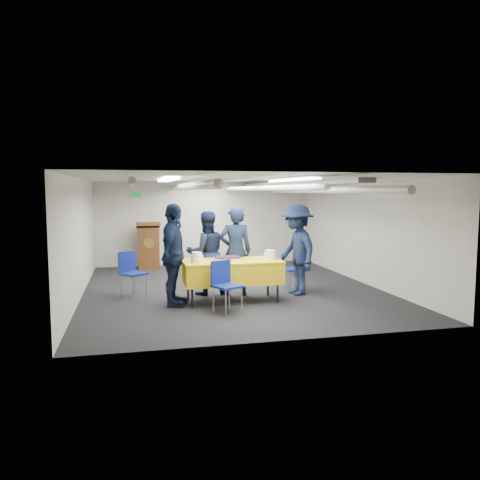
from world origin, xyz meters
The scene contains 14 objects.
ground centered at (0.00, 0.00, 0.00)m, with size 7.00×7.00×0.00m, color black.
room_shell centered at (0.09, 0.41, 1.81)m, with size 6.00×7.00×2.30m.
serving_table centered at (-0.22, -1.08, 0.56)m, with size 1.81×0.86×0.77m.
sheet_cake centered at (-0.31, -1.09, 0.81)m, with size 0.47×0.36×0.08m.
plate_stack_left centered at (-0.88, -1.13, 0.85)m, with size 0.23×0.23×0.18m.
plate_stack_right centered at (0.49, -1.13, 0.85)m, with size 0.23×0.23×0.18m.
podium centered at (-1.60, 3.05, 0.61)m, with size 0.62×0.53×1.25m.
chair_near centered at (-0.50, -1.77, 0.53)m, with size 0.56×0.56×0.87m.
chair_right centered at (1.31, -0.45, 0.53)m, with size 0.43×0.43×0.87m.
chair_left centered at (-2.06, -0.19, 0.53)m, with size 0.59×0.59×0.87m.
sailor_a centered at (-0.05, -0.59, 0.87)m, with size 0.64×0.42×1.74m, color black.
sailor_b centered at (-0.60, -0.37, 0.83)m, with size 0.80×0.63×1.65m, color black.
sailor_c centered at (-1.31, -1.17, 0.92)m, with size 1.07×0.45×1.83m, color black.
sailor_d centered at (1.14, -0.78, 0.90)m, with size 1.16×0.67×1.80m, color black.
Camera 1 is at (-2.01, -9.44, 2.05)m, focal length 35.00 mm.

